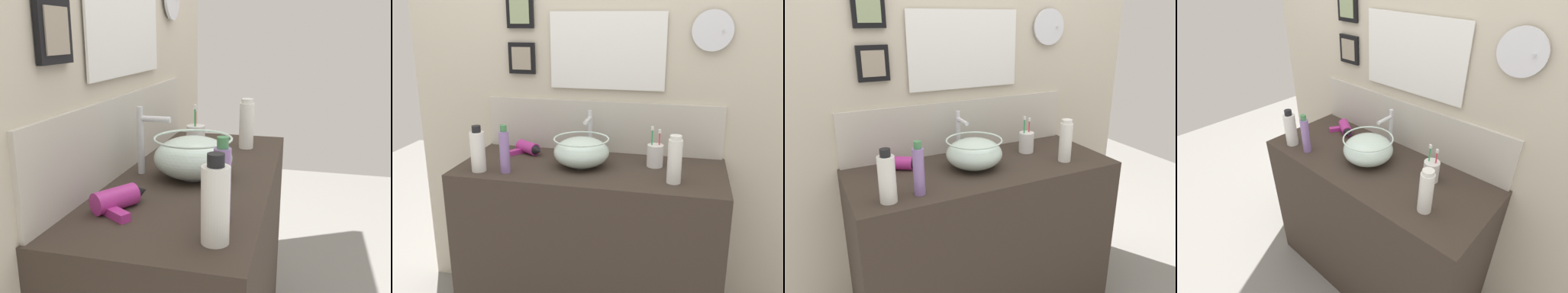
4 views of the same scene
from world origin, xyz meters
TOP-DOWN VIEW (x-y plane):
  - vanity_counter at (0.00, 0.00)m, footprint 1.26×0.53m
  - back_panel at (-0.00, 0.29)m, footprint 2.12×0.10m
  - glass_bowl_sink at (-0.04, -0.00)m, footprint 0.26×0.26m
  - faucet at (-0.04, 0.17)m, footprint 0.02×0.12m
  - hair_drier at (-0.36, 0.13)m, footprint 0.19×0.14m
  - toothbrush_cup at (0.30, 0.08)m, footprint 0.08×0.08m
  - shampoo_bottle at (-0.36, -0.16)m, footprint 0.05×0.05m
  - soap_dispenser at (-0.49, -0.17)m, footprint 0.07×0.07m
  - spray_bottle at (0.39, -0.12)m, footprint 0.06×0.06m

SIDE VIEW (x-z plane):
  - vanity_counter at x=0.00m, z-range 0.00..0.89m
  - hair_drier at x=-0.36m, z-range 0.89..0.95m
  - toothbrush_cup at x=0.30m, z-range 0.85..1.04m
  - glass_bowl_sink at x=-0.04m, z-range 0.89..1.03m
  - soap_dispenser at x=-0.49m, z-range 0.88..1.10m
  - spray_bottle at x=0.39m, z-range 0.89..1.10m
  - shampoo_bottle at x=-0.36m, z-range 0.88..1.11m
  - faucet at x=-0.04m, z-range 0.91..1.14m
  - back_panel at x=0.00m, z-range 0.00..2.38m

